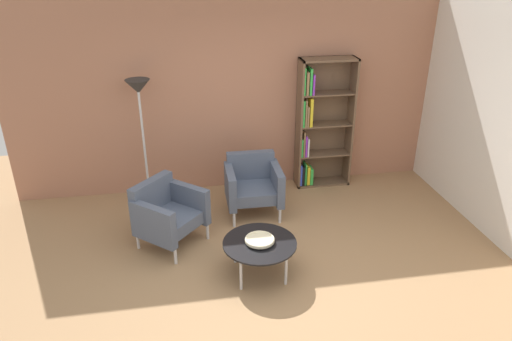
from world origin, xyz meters
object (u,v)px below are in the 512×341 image
(bookshelf_tall, at_px, (319,125))
(coffee_table_low, at_px, (260,245))
(decorative_bowl, at_px, (260,240))
(armchair_corner_red, at_px, (253,184))
(floor_lamp_torchiere, at_px, (139,102))
(armchair_near_window, at_px, (167,212))

(bookshelf_tall, height_order, coffee_table_low, bookshelf_tall)
(decorative_bowl, bearing_deg, coffee_table_low, -63.43)
(armchair_corner_red, relative_size, floor_lamp_torchiere, 0.45)
(coffee_table_low, height_order, armchair_corner_red, armchair_corner_red)
(decorative_bowl, relative_size, floor_lamp_torchiere, 0.18)
(coffee_table_low, height_order, decorative_bowl, decorative_bowl)
(floor_lamp_torchiere, bearing_deg, coffee_table_low, -56.95)
(armchair_near_window, xyz_separation_m, armchair_corner_red, (1.13, 0.57, 0.00))
(bookshelf_tall, height_order, decorative_bowl, bookshelf_tall)
(coffee_table_low, relative_size, armchair_corner_red, 1.03)
(coffee_table_low, height_order, floor_lamp_torchiere, floor_lamp_torchiere)
(decorative_bowl, bearing_deg, bookshelf_tall, 58.82)
(bookshelf_tall, xyz_separation_m, armchair_corner_red, (-1.09, -0.69, -0.52))
(armchair_near_window, distance_m, armchair_corner_red, 1.26)
(floor_lamp_torchiere, bearing_deg, bookshelf_tall, 2.96)
(coffee_table_low, relative_size, armchair_near_window, 0.84)
(bookshelf_tall, relative_size, armchair_near_window, 2.00)
(coffee_table_low, distance_m, armchair_corner_red, 1.36)
(coffee_table_low, bearing_deg, floor_lamp_torchiere, 123.05)
(decorative_bowl, distance_m, armchair_near_window, 1.25)
(bookshelf_tall, relative_size, decorative_bowl, 5.94)
(decorative_bowl, height_order, floor_lamp_torchiere, floor_lamp_torchiere)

